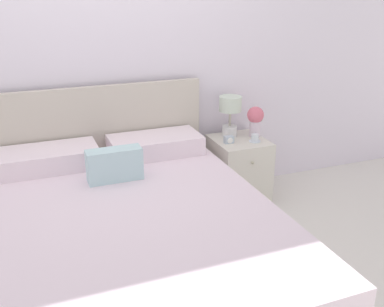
{
  "coord_description": "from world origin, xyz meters",
  "views": [
    {
      "loc": [
        -0.52,
        -3.38,
        1.76
      ],
      "look_at": [
        0.56,
        -0.6,
        0.62
      ],
      "focal_mm": 42.0,
      "sensor_mm": 36.0,
      "label": 1
    }
  ],
  "objects": [
    {
      "name": "teacup",
      "position": [
        1.22,
        -0.34,
        0.57
      ],
      "size": [
        0.1,
        0.1,
        0.06
      ],
      "color": "white",
      "rests_on": "nightstand"
    },
    {
      "name": "flower_vase",
      "position": [
        1.28,
        -0.22,
        0.69
      ],
      "size": [
        0.14,
        0.14,
        0.26
      ],
      "color": "silver",
      "rests_on": "nightstand"
    },
    {
      "name": "ground_plane",
      "position": [
        0.0,
        0.0,
        0.0
      ],
      "size": [
        12.0,
        12.0,
        0.0
      ],
      "primitive_type": "plane",
      "color": "silver"
    },
    {
      "name": "bed",
      "position": [
        0.0,
        -1.02,
        0.28
      ],
      "size": [
        1.68,
        2.2,
        1.03
      ],
      "color": "white",
      "rests_on": "ground_plane"
    },
    {
      "name": "nightstand",
      "position": [
        1.12,
        -0.25,
        0.27
      ],
      "size": [
        0.43,
        0.48,
        0.54
      ],
      "color": "silver",
      "rests_on": "ground_plane"
    },
    {
      "name": "alarm_clock",
      "position": [
        1.0,
        -0.3,
        0.57
      ],
      "size": [
        0.08,
        0.05,
        0.06
      ],
      "color": "silver",
      "rests_on": "nightstand"
    },
    {
      "name": "table_lamp",
      "position": [
        1.09,
        -0.13,
        0.76
      ],
      "size": [
        0.19,
        0.19,
        0.34
      ],
      "color": "white",
      "rests_on": "nightstand"
    },
    {
      "name": "wall_back",
      "position": [
        0.0,
        0.07,
        1.3
      ],
      "size": [
        8.0,
        0.06,
        2.6
      ],
      "color": "white",
      "rests_on": "ground_plane"
    }
  ]
}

